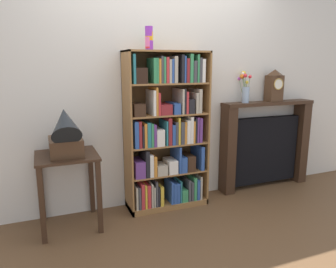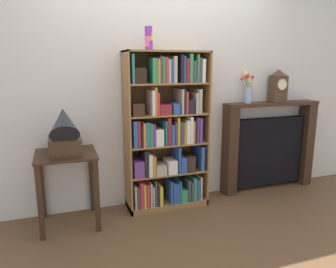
{
  "view_description": "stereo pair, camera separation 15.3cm",
  "coord_description": "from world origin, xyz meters",
  "px_view_note": "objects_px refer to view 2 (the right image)",
  "views": [
    {
      "loc": [
        -1.19,
        -2.89,
        1.49
      ],
      "look_at": [
        0.02,
        0.13,
        0.79
      ],
      "focal_mm": 34.24,
      "sensor_mm": 36.0,
      "label": 1
    },
    {
      "loc": [
        -1.05,
        -2.95,
        1.49
      ],
      "look_at": [
        0.02,
        0.13,
        0.79
      ],
      "focal_mm": 34.24,
      "sensor_mm": 36.0,
      "label": 2
    }
  ],
  "objects_px": {
    "mantel_clock": "(278,86)",
    "flower_vase": "(248,89)",
    "fireplace_mantel": "(268,147)",
    "bookshelf": "(167,137)",
    "cup_stack": "(149,38)",
    "gramophone": "(64,132)",
    "side_table_left": "(67,171)"
  },
  "relations": [
    {
      "from": "bookshelf",
      "to": "side_table_left",
      "type": "relative_size",
      "value": 2.32
    },
    {
      "from": "fireplace_mantel",
      "to": "mantel_clock",
      "type": "relative_size",
      "value": 3.2
    },
    {
      "from": "mantel_clock",
      "to": "gramophone",
      "type": "bearing_deg",
      "value": -174.84
    },
    {
      "from": "gramophone",
      "to": "side_table_left",
      "type": "bearing_deg",
      "value": 90.0
    },
    {
      "from": "cup_stack",
      "to": "mantel_clock",
      "type": "distance_m",
      "value": 1.65
    },
    {
      "from": "side_table_left",
      "to": "fireplace_mantel",
      "type": "bearing_deg",
      "value": 4.3
    },
    {
      "from": "bookshelf",
      "to": "side_table_left",
      "type": "xyz_separation_m",
      "value": [
        -1.01,
        -0.09,
        -0.24
      ]
    },
    {
      "from": "fireplace_mantel",
      "to": "flower_vase",
      "type": "height_order",
      "value": "flower_vase"
    },
    {
      "from": "cup_stack",
      "to": "flower_vase",
      "type": "xyz_separation_m",
      "value": [
        1.18,
        0.08,
        -0.51
      ]
    },
    {
      "from": "gramophone",
      "to": "cup_stack",
      "type": "bearing_deg",
      "value": 10.11
    },
    {
      "from": "gramophone",
      "to": "fireplace_mantel",
      "type": "xyz_separation_m",
      "value": [
        2.34,
        0.24,
        -0.38
      ]
    },
    {
      "from": "side_table_left",
      "to": "fireplace_mantel",
      "type": "xyz_separation_m",
      "value": [
        2.34,
        0.18,
        -0.01
      ]
    },
    {
      "from": "gramophone",
      "to": "fireplace_mantel",
      "type": "distance_m",
      "value": 2.39
    },
    {
      "from": "mantel_clock",
      "to": "flower_vase",
      "type": "height_order",
      "value": "mantel_clock"
    },
    {
      "from": "cup_stack",
      "to": "gramophone",
      "type": "distance_m",
      "value": 1.18
    },
    {
      "from": "bookshelf",
      "to": "cup_stack",
      "type": "height_order",
      "value": "cup_stack"
    },
    {
      "from": "fireplace_mantel",
      "to": "mantel_clock",
      "type": "bearing_deg",
      "value": -17.76
    },
    {
      "from": "fireplace_mantel",
      "to": "flower_vase",
      "type": "distance_m",
      "value": 0.78
    },
    {
      "from": "mantel_clock",
      "to": "flower_vase",
      "type": "distance_m",
      "value": 0.4
    },
    {
      "from": "cup_stack",
      "to": "gramophone",
      "type": "xyz_separation_m",
      "value": [
        -0.83,
        -0.15,
        -0.83
      ]
    },
    {
      "from": "gramophone",
      "to": "mantel_clock",
      "type": "bearing_deg",
      "value": 5.16
    },
    {
      "from": "side_table_left",
      "to": "mantel_clock",
      "type": "distance_m",
      "value": 2.52
    },
    {
      "from": "cup_stack",
      "to": "gramophone",
      "type": "height_order",
      "value": "cup_stack"
    },
    {
      "from": "mantel_clock",
      "to": "fireplace_mantel",
      "type": "bearing_deg",
      "value": 162.24
    },
    {
      "from": "gramophone",
      "to": "mantel_clock",
      "type": "xyz_separation_m",
      "value": [
        2.41,
        0.22,
        0.35
      ]
    },
    {
      "from": "cup_stack",
      "to": "gramophone",
      "type": "relative_size",
      "value": 0.44
    },
    {
      "from": "cup_stack",
      "to": "gramophone",
      "type": "bearing_deg",
      "value": -169.89
    },
    {
      "from": "flower_vase",
      "to": "side_table_left",
      "type": "bearing_deg",
      "value": -175.29
    },
    {
      "from": "cup_stack",
      "to": "fireplace_mantel",
      "type": "relative_size",
      "value": 0.18
    },
    {
      "from": "bookshelf",
      "to": "fireplace_mantel",
      "type": "xyz_separation_m",
      "value": [
        1.34,
        0.09,
        -0.24
      ]
    },
    {
      "from": "gramophone",
      "to": "mantel_clock",
      "type": "height_order",
      "value": "mantel_clock"
    },
    {
      "from": "bookshelf",
      "to": "cup_stack",
      "type": "bearing_deg",
      "value": -179.67
    }
  ]
}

